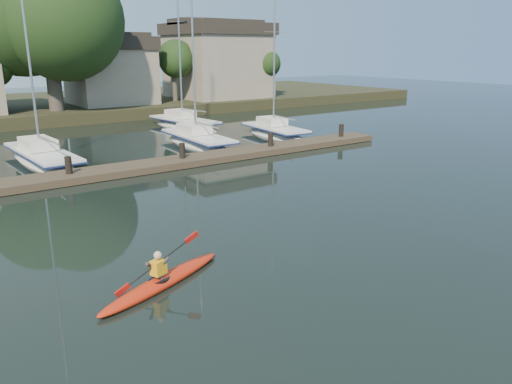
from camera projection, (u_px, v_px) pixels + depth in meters
ground at (316, 265)px, 14.49m from camera, size 160.00×160.00×0.00m
kayak at (162, 279)px, 13.23m from camera, size 4.37×2.18×1.43m
dock at (130, 169)px, 25.37m from camera, size 34.00×2.00×1.80m
sailboat_2 at (43, 165)px, 27.89m from camera, size 2.77×9.58×15.68m
sailboat_3 at (198, 147)px, 33.02m from camera, size 2.66×8.67×13.82m
sailboat_4 at (275, 138)px, 36.47m from camera, size 2.91×7.60×12.63m
sailboat_7 at (184, 129)px, 40.52m from camera, size 3.25×8.92×14.06m
shore at (35, 81)px, 45.97m from camera, size 90.00×25.25×12.75m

